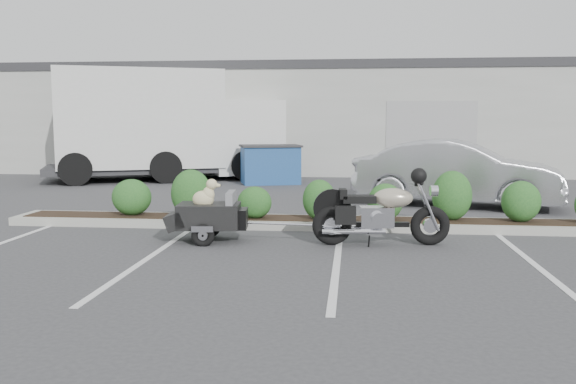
# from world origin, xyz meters

# --- Properties ---
(ground) EXTENTS (90.00, 90.00, 0.00)m
(ground) POSITION_xyz_m (0.00, 0.00, 0.00)
(ground) COLOR #38383A
(ground) RESTS_ON ground
(planter_kerb) EXTENTS (12.00, 1.00, 0.15)m
(planter_kerb) POSITION_xyz_m (1.00, 2.20, 0.07)
(planter_kerb) COLOR #9E9E93
(planter_kerb) RESTS_ON ground
(building) EXTENTS (26.00, 10.00, 4.00)m
(building) POSITION_xyz_m (0.00, 17.00, 2.00)
(building) COLOR #9EA099
(building) RESTS_ON ground
(motorcycle) EXTENTS (2.18, 0.78, 1.25)m
(motorcycle) POSITION_xyz_m (1.85, 0.65, 0.50)
(motorcycle) COLOR black
(motorcycle) RESTS_ON ground
(pet_trailer) EXTENTS (1.75, 0.99, 1.04)m
(pet_trailer) POSITION_xyz_m (-0.93, 0.67, 0.44)
(pet_trailer) COLOR black
(pet_trailer) RESTS_ON ground
(sedan) EXTENTS (4.87, 2.81, 1.52)m
(sedan) POSITION_xyz_m (3.79, 5.29, 0.76)
(sedan) COLOR #B9BAC1
(sedan) RESTS_ON ground
(dumpster) EXTENTS (2.10, 1.72, 1.20)m
(dumpster) POSITION_xyz_m (-1.15, 9.74, 0.61)
(dumpster) COLOR navy
(dumpster) RESTS_ON ground
(delivery_truck) EXTENTS (8.12, 5.18, 3.55)m
(delivery_truck) POSITION_xyz_m (-4.69, 10.69, 1.71)
(delivery_truck) COLOR silver
(delivery_truck) RESTS_ON ground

